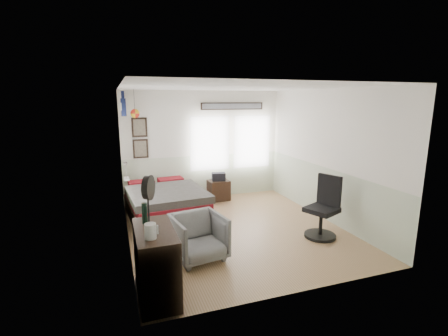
{
  "coord_description": "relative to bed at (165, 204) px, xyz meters",
  "views": [
    {
      "loc": [
        -2.15,
        -5.55,
        2.49
      ],
      "look_at": [
        -0.1,
        0.4,
        1.15
      ],
      "focal_mm": 26.0,
      "sensor_mm": 36.0,
      "label": 1
    }
  ],
  "objects": [
    {
      "name": "ground_plane",
      "position": [
        1.19,
        -1.05,
        -0.33
      ],
      "size": [
        4.0,
        4.5,
        0.01
      ],
      "primitive_type": "cube",
      "color": "#966E45"
    },
    {
      "name": "room_shell",
      "position": [
        1.12,
        -0.86,
        1.29
      ],
      "size": [
        4.02,
        4.52,
        2.71
      ],
      "color": "silver",
      "rests_on": "ground_plane"
    },
    {
      "name": "wall_decor",
      "position": [
        0.09,
        0.91,
        1.78
      ],
      "size": [
        3.55,
        1.32,
        1.44
      ],
      "color": "#34251A",
      "rests_on": "room_shell"
    },
    {
      "name": "bed",
      "position": [
        0.0,
        0.0,
        0.0
      ],
      "size": [
        1.62,
        2.18,
        0.66
      ],
      "rotation": [
        0.0,
        0.0,
        0.08
      ],
      "color": "#332319",
      "rests_on": "ground_plane"
    },
    {
      "name": "dresser",
      "position": [
        -0.55,
        -2.75,
        0.13
      ],
      "size": [
        0.48,
        1.0,
        0.9
      ],
      "primitive_type": "cube",
      "color": "#332319",
      "rests_on": "ground_plane"
    },
    {
      "name": "armchair",
      "position": [
        0.22,
        -1.96,
        0.04
      ],
      "size": [
        0.89,
        0.91,
        0.72
      ],
      "primitive_type": "imported",
      "rotation": [
        0.0,
        0.0,
        0.17
      ],
      "color": "gray",
      "rests_on": "ground_plane"
    },
    {
      "name": "nightstand",
      "position": [
        1.47,
        0.86,
        -0.07
      ],
      "size": [
        0.53,
        0.43,
        0.5
      ],
      "primitive_type": "cube",
      "rotation": [
        0.0,
        0.0,
        0.06
      ],
      "color": "#332319",
      "rests_on": "ground_plane"
    },
    {
      "name": "task_chair",
      "position": [
        2.59,
        -1.87,
        0.14
      ],
      "size": [
        0.66,
        0.66,
        1.14
      ],
      "rotation": [
        0.0,
        0.0,
        0.4
      ],
      "color": "black",
      "rests_on": "ground_plane"
    },
    {
      "name": "kettle",
      "position": [
        -0.62,
        -3.0,
        0.67
      ],
      "size": [
        0.16,
        0.14,
        0.18
      ],
      "rotation": [
        0.0,
        0.0,
        0.18
      ],
      "color": "silver",
      "rests_on": "dresser"
    },
    {
      "name": "bottle",
      "position": [
        -0.64,
        -2.5,
        0.72
      ],
      "size": [
        0.07,
        0.07,
        0.28
      ],
      "primitive_type": "cylinder",
      "color": "black",
      "rests_on": "dresser"
    },
    {
      "name": "stand_fan",
      "position": [
        -0.61,
        -2.86,
        1.14
      ],
      "size": [
        0.19,
        0.28,
        0.73
      ],
      "rotation": [
        0.0,
        0.0,
        -0.43
      ],
      "color": "black",
      "rests_on": "dresser"
    },
    {
      "name": "black_bag",
      "position": [
        1.47,
        0.86,
        0.28
      ],
      "size": [
        0.37,
        0.27,
        0.19
      ],
      "primitive_type": "cube",
      "rotation": [
        0.0,
        0.0,
        -0.2
      ],
      "color": "black",
      "rests_on": "nightstand"
    }
  ]
}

